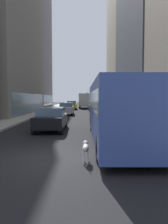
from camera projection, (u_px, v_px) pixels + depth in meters
ground_plane at (78, 109)px, 43.84m from camera, size 120.00×120.00×0.00m
sidewalk_left at (48, 109)px, 43.82m from camera, size 2.40×110.00×0.15m
sidewalk_right at (108, 109)px, 43.85m from camera, size 2.40×110.00×0.15m
building_left_far at (27, 42)px, 52.46m from camera, size 8.85×18.71×29.75m
building_right_mid at (161, 22)px, 32.13m from camera, size 10.10×19.48×25.53m
building_right_far at (130, 37)px, 53.64m from camera, size 9.02×22.10×32.40m
transit_bus at (115, 108)px, 12.37m from camera, size 2.78×11.53×3.05m
car_red_coupe at (96, 108)px, 30.89m from camera, size 1.73×4.34×1.62m
car_silver_sedan at (66, 109)px, 30.12m from camera, size 1.76×3.94×1.62m
car_yellow_taxi at (71, 105)px, 43.07m from camera, size 1.77×3.98×1.62m
car_black_suv at (51, 119)px, 16.06m from camera, size 1.91×4.59×1.62m
car_blue_hatchback at (94, 106)px, 37.73m from camera, size 1.83×4.48×1.62m
box_truck at (84, 100)px, 48.33m from camera, size 2.30×7.50×3.05m
dalmatian_dog at (85, 148)px, 8.28m from camera, size 0.22×0.96×0.72m
traffic_light_near at (158, 95)px, 11.76m from camera, size 0.24×0.41×3.40m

